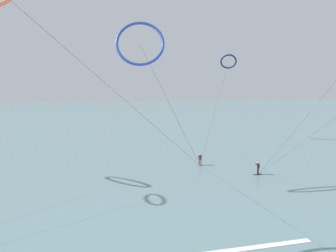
{
  "coord_description": "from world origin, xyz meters",
  "views": [
    {
      "loc": [
        -7.24,
        -9.91,
        11.5
      ],
      "look_at": [
        0.0,
        19.19,
        7.35
      ],
      "focal_mm": 31.17,
      "sensor_mm": 36.0,
      "label": 1
    }
  ],
  "objects_px": {
    "kite_navy": "(228,62)",
    "kite_cobalt": "(140,44)",
    "surfer_charcoal": "(258,169)",
    "surfer_amber": "(200,160)"
  },
  "relations": [
    {
      "from": "surfer_charcoal",
      "to": "kite_navy",
      "type": "xyz_separation_m",
      "value": [
        7.11,
        24.53,
        15.65
      ]
    },
    {
      "from": "kite_navy",
      "to": "kite_cobalt",
      "type": "bearing_deg",
      "value": 71.4
    },
    {
      "from": "kite_navy",
      "to": "surfer_charcoal",
      "type": "bearing_deg",
      "value": 96.34
    },
    {
      "from": "surfer_amber",
      "to": "kite_cobalt",
      "type": "distance_m",
      "value": 19.3
    },
    {
      "from": "surfer_amber",
      "to": "kite_cobalt",
      "type": "height_order",
      "value": "kite_cobalt"
    },
    {
      "from": "kite_navy",
      "to": "kite_cobalt",
      "type": "relative_size",
      "value": 1.1
    },
    {
      "from": "kite_cobalt",
      "to": "surfer_amber",
      "type": "bearing_deg",
      "value": 48.34
    },
    {
      "from": "surfer_charcoal",
      "to": "surfer_amber",
      "type": "distance_m",
      "value": 8.3
    },
    {
      "from": "surfer_amber",
      "to": "kite_navy",
      "type": "distance_m",
      "value": 27.44
    },
    {
      "from": "surfer_charcoal",
      "to": "kite_cobalt",
      "type": "distance_m",
      "value": 21.56
    }
  ]
}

